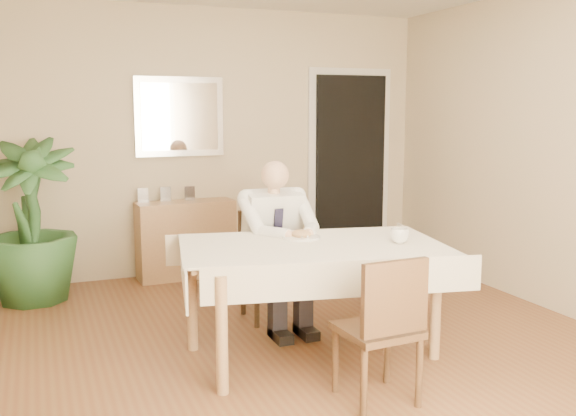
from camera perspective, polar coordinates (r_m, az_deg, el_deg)
name	(u,v)px	position (r m, az deg, el deg)	size (l,w,h in m)	color
room	(308,161)	(4.05, 1.82, 4.18)	(5.00, 5.02, 2.60)	brown
doorway	(350,167)	(6.96, 5.50, 3.62)	(0.96, 0.07, 2.10)	silver
mirror	(180,117)	(6.32, -9.60, 8.01)	(0.86, 0.04, 0.76)	silver
dining_table	(312,257)	(4.21, 2.14, -4.34)	(1.90, 1.33, 0.75)	#A17D4E
chair_far	(267,258)	(5.05, -1.87, -4.44)	(0.40, 0.40, 0.84)	#3D2615
chair_near	(384,323)	(3.58, 8.55, -10.09)	(0.42, 0.43, 0.85)	#3D2615
seated_man	(280,237)	(4.74, -0.74, -2.55)	(0.48, 0.72, 1.24)	white
plate	(301,237)	(4.37, 1.17, -2.60)	(0.26, 0.26, 0.02)	white
food	(301,234)	(4.37, 1.17, -2.32)	(0.14, 0.14, 0.06)	#9A7247
knife	(310,236)	(4.33, 1.96, -2.49)	(0.01, 0.01, 0.13)	silver
fork	(299,237)	(4.30, 0.98, -2.57)	(0.01, 0.01, 0.13)	silver
coffee_mug	(400,236)	(4.28, 9.89, -2.45)	(0.12, 0.12, 0.10)	white
sideboard	(186,239)	(6.30, -9.05, -2.77)	(0.93, 0.32, 0.75)	#A17D4E
photo_frame_left	(143,195)	(6.21, -12.77, 1.10)	(0.10, 0.02, 0.14)	silver
photo_frame_center	(166,194)	(6.26, -10.83, 1.22)	(0.10, 0.02, 0.14)	silver
photo_frame_right	(190,193)	(6.27, -8.75, 1.29)	(0.10, 0.02, 0.14)	silver
potted_palm	(30,221)	(5.81, -21.96, -1.08)	(0.78, 0.78, 1.39)	#254D22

